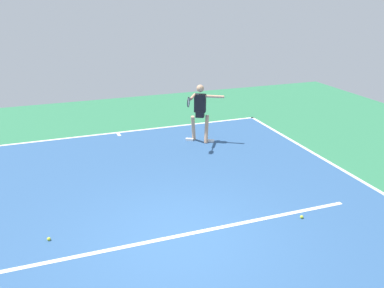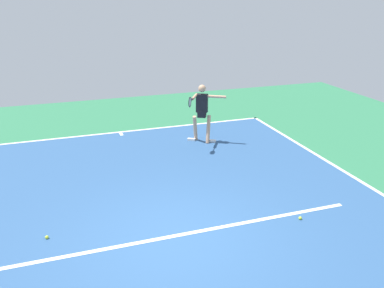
% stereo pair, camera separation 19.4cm
% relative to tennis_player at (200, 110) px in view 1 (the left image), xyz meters
% --- Properties ---
extents(ground_plane, '(22.17, 22.17, 0.00)m').
position_rel_tennis_player_xyz_m(ground_plane, '(2.24, 4.75, -1.03)').
color(ground_plane, '#2D754C').
extents(court_surface, '(10.03, 13.05, 0.00)m').
position_rel_tennis_player_xyz_m(court_surface, '(2.24, 4.75, -1.03)').
color(court_surface, '#2D5484').
rests_on(court_surface, ground_plane).
extents(court_line_baseline_near, '(10.03, 0.10, 0.01)m').
position_rel_tennis_player_xyz_m(court_line_baseline_near, '(2.24, -1.72, -1.02)').
color(court_line_baseline_near, white).
rests_on(court_line_baseline_near, ground_plane).
extents(court_line_service, '(7.52, 0.10, 0.01)m').
position_rel_tennis_player_xyz_m(court_line_service, '(2.24, 4.68, -1.02)').
color(court_line_service, white).
rests_on(court_line_service, ground_plane).
extents(court_line_centre_mark, '(0.10, 0.30, 0.01)m').
position_rel_tennis_player_xyz_m(court_line_centre_mark, '(2.24, -1.52, -1.02)').
color(court_line_centre_mark, white).
rests_on(court_line_centre_mark, ground_plane).
extents(tennis_player, '(1.33, 1.10, 1.79)m').
position_rel_tennis_player_xyz_m(tennis_player, '(0.00, 0.00, 0.00)').
color(tennis_player, tan).
rests_on(tennis_player, ground_plane).
extents(tennis_ball_near_player, '(0.07, 0.07, 0.07)m').
position_rel_tennis_player_xyz_m(tennis_ball_near_player, '(4.54, 4.00, -0.99)').
color(tennis_ball_near_player, '#CCE033').
rests_on(tennis_ball_near_player, ground_plane).
extents(tennis_ball_centre_court, '(0.07, 0.07, 0.07)m').
position_rel_tennis_player_xyz_m(tennis_ball_centre_court, '(-0.34, 4.93, -0.99)').
color(tennis_ball_centre_court, '#CCE033').
rests_on(tennis_ball_centre_court, ground_plane).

